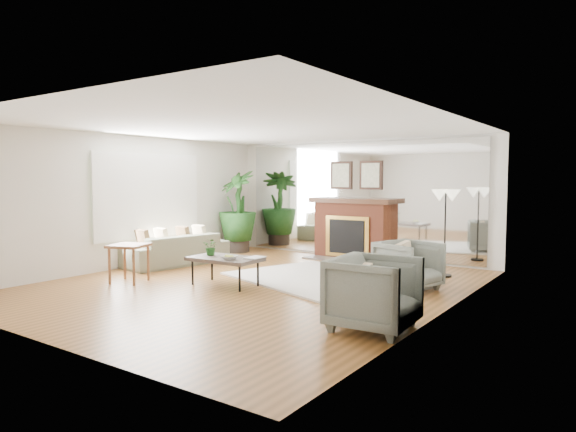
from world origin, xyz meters
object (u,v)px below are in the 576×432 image
Objects in this scene: armchair_front at (374,293)px; floor_lamp at (446,202)px; sofa at (176,249)px; fireplace at (351,227)px; armchair_back at (408,265)px; side_table at (129,250)px; coffee_table at (225,260)px; potted_ficus at (237,209)px.

floor_lamp reaches higher than armchair_front.
armchair_front is (5.05, -1.75, 0.11)m from sofa.
fireplace is 3.06m from armchair_back.
fireplace is 1.00× the size of sofa.
fireplace is 2.93× the size of side_table.
fireplace is 1.78× the size of coffee_table.
fireplace is at bearing 146.29° from sofa.
side_table is 5.34m from floor_lamp.
fireplace is at bearing 26.95° from armchair_front.
floor_lamp is at bearing -21.09° from fireplace.
sofa is at bearing 111.80° from side_table.
coffee_table is 1.65× the size of side_table.
side_table is at bearing 136.65° from armchair_back.
potted_ficus is (-0.80, 3.65, 0.47)m from side_table.
floor_lamp reaches higher than sofa.
side_table is at bearing -77.62° from potted_ficus.
fireplace is 3.59m from coffee_table.
sofa is 1.76m from side_table.
armchair_front is (2.95, -0.83, 0.00)m from coffee_table.
potted_ficus is at bearing 102.38° from side_table.
fireplace reaches higher than floor_lamp.
side_table reaches higher than coffee_table.
potted_ficus is 1.24× the size of floor_lamp.
floor_lamp is (4.85, -0.25, 0.28)m from potted_ficus.
side_table is at bearing -112.87° from fireplace.
armchair_back is at bearing 27.92° from side_table.
potted_ficus is at bearing 127.34° from coffee_table.
floor_lamp is at bearing 13.31° from armchair_back.
potted_ficus is (-5.20, 3.78, 0.58)m from armchair_front.
armchair_back is 1.16× the size of side_table.
sofa is at bearing -85.75° from potted_ficus.
armchair_back is 5.02m from potted_ficus.
armchair_back is 1.61m from floor_lamp.
armchair_back is at bearing -45.82° from fireplace.
armchair_back is 0.44× the size of potted_ficus.
fireplace reaches higher than coffee_table.
armchair_front is 3.65m from floor_lamp.
armchair_front is at bearing -59.40° from fireplace.
floor_lamp is (2.60, 2.70, 0.87)m from coffee_table.
sofa is at bearing 156.18° from coffee_table.
sofa is 5.12m from floor_lamp.
potted_ficus is at bearing -166.62° from sofa.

